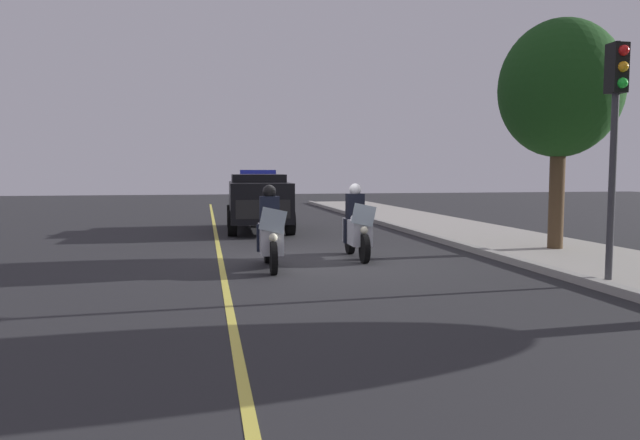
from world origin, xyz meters
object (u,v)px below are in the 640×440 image
object	(u,v)px
police_suv	(258,199)
police_motorcycle_lead_left	(270,235)
tree_mid_block	(560,90)
traffic_light	(616,107)
police_motorcycle_lead_right	(357,228)

from	to	relation	value
police_suv	police_motorcycle_lead_left	bearing A→B (deg)	-3.35
police_motorcycle_lead_left	tree_mid_block	world-z (taller)	tree_mid_block
police_motorcycle_lead_left	police_suv	distance (m)	7.85
police_motorcycle_lead_left	tree_mid_block	bearing A→B (deg)	98.66
police_suv	tree_mid_block	xyz separation A→B (m)	(6.74, 6.73, 2.90)
traffic_light	tree_mid_block	world-z (taller)	tree_mid_block
police_motorcycle_lead_left	police_motorcycle_lead_right	distance (m)	2.35
police_motorcycle_lead_right	traffic_light	bearing A→B (deg)	41.49
police_motorcycle_lead_right	traffic_light	xyz separation A→B (m)	(3.99, 3.52, 2.39)
police_motorcycle_lead_left	traffic_light	xyz separation A→B (m)	(2.94, 5.63, 2.39)
traffic_light	police_suv	bearing A→B (deg)	-154.35
police_motorcycle_lead_right	tree_mid_block	size ratio (longest dim) A/B	0.39
police_motorcycle_lead_right	tree_mid_block	distance (m)	6.04
police_motorcycle_lead_right	traffic_light	distance (m)	5.83
traffic_light	tree_mid_block	xyz separation A→B (m)	(-4.03, 1.56, 0.88)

